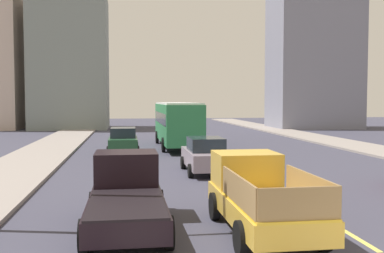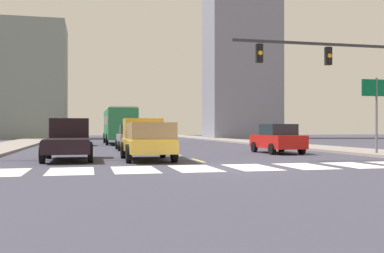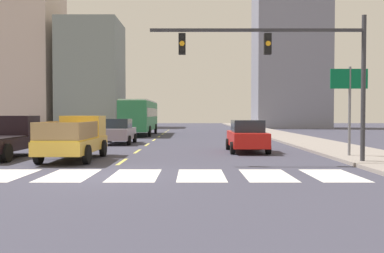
{
  "view_description": "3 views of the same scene",
  "coord_description": "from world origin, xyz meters",
  "px_view_note": "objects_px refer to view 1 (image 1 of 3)",
  "views": [
    {
      "loc": [
        -5.79,
        -6.76,
        3.52
      ],
      "look_at": [
        -2.54,
        15.61,
        2.2
      ],
      "focal_mm": 42.52,
      "sensor_mm": 36.0,
      "label": 1
    },
    {
      "loc": [
        -4.89,
        -15.93,
        1.47
      ],
      "look_at": [
        2.01,
        13.88,
        1.6
      ],
      "focal_mm": 41.91,
      "sensor_mm": 36.0,
      "label": 2
    },
    {
      "loc": [
        2.99,
        -13.87,
        2.04
      ],
      "look_at": [
        2.89,
        16.84,
        1.13
      ],
      "focal_mm": 39.2,
      "sensor_mm": 36.0,
      "label": 3
    }
  ],
  "objects_px": {
    "pickup_stakebed": "(258,195)",
    "sedan_mid": "(205,155)",
    "pickup_dark": "(127,194)",
    "sedan_far": "(123,141)",
    "city_bus": "(177,121)"
  },
  "relations": [
    {
      "from": "sedan_far",
      "to": "sedan_mid",
      "type": "distance_m",
      "value": 9.36
    },
    {
      "from": "city_bus",
      "to": "sedan_mid",
      "type": "bearing_deg",
      "value": -90.72
    },
    {
      "from": "pickup_dark",
      "to": "sedan_mid",
      "type": "relative_size",
      "value": 1.18
    },
    {
      "from": "pickup_dark",
      "to": "sedan_far",
      "type": "bearing_deg",
      "value": 88.95
    },
    {
      "from": "city_bus",
      "to": "sedan_mid",
      "type": "distance_m",
      "value": 11.97
    },
    {
      "from": "city_bus",
      "to": "pickup_stakebed",
      "type": "bearing_deg",
      "value": -91.45
    },
    {
      "from": "sedan_far",
      "to": "city_bus",
      "type": "bearing_deg",
      "value": 40.31
    },
    {
      "from": "city_bus",
      "to": "sedan_far",
      "type": "height_order",
      "value": "city_bus"
    },
    {
      "from": "pickup_stakebed",
      "to": "city_bus",
      "type": "relative_size",
      "value": 0.48
    },
    {
      "from": "sedan_mid",
      "to": "pickup_dark",
      "type": "bearing_deg",
      "value": -111.48
    },
    {
      "from": "pickup_stakebed",
      "to": "pickup_dark",
      "type": "xyz_separation_m",
      "value": [
        -3.54,
        0.71,
        -0.02
      ]
    },
    {
      "from": "pickup_stakebed",
      "to": "sedan_mid",
      "type": "bearing_deg",
      "value": 86.58
    },
    {
      "from": "pickup_dark",
      "to": "city_bus",
      "type": "height_order",
      "value": "city_bus"
    },
    {
      "from": "pickup_dark",
      "to": "sedan_far",
      "type": "height_order",
      "value": "pickup_dark"
    },
    {
      "from": "pickup_dark",
      "to": "sedan_mid",
      "type": "height_order",
      "value": "pickup_dark"
    }
  ]
}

